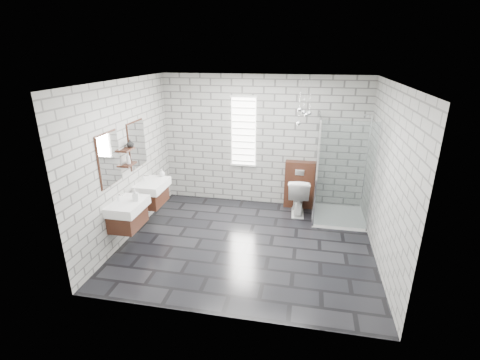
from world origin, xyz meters
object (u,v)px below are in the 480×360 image
(toilet, at_px, (298,195))
(vanity_right, at_px, (150,186))
(vanity_left, at_px, (126,207))
(cistern_panel, at_px, (299,184))
(shower_enclosure, at_px, (335,196))

(toilet, bearing_deg, vanity_right, 17.65)
(vanity_left, height_order, cistern_panel, vanity_left)
(vanity_left, bearing_deg, toilet, 35.42)
(cistern_panel, height_order, shower_enclosure, shower_enclosure)
(vanity_left, bearing_deg, vanity_right, 90.00)
(vanity_left, xyz_separation_m, toilet, (2.71, 1.93, -0.38))
(vanity_right, relative_size, cistern_panel, 1.57)
(cistern_panel, bearing_deg, vanity_left, -140.61)
(vanity_right, distance_m, toilet, 2.91)
(vanity_right, xyz_separation_m, toilet, (2.71, 1.00, -0.38))
(vanity_left, bearing_deg, shower_enclosure, 26.59)
(vanity_right, bearing_deg, shower_enclosure, 12.88)
(shower_enclosure, bearing_deg, cistern_panel, 143.59)
(vanity_left, distance_m, vanity_right, 0.93)
(vanity_right, height_order, toilet, vanity_right)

